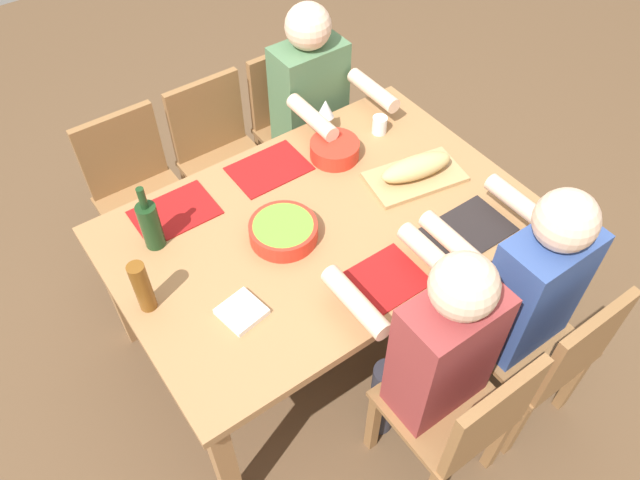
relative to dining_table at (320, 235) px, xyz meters
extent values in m
plane|color=brown|center=(0.00, 0.00, -0.66)|extent=(8.00, 8.00, 0.00)
cube|color=#9E7044|center=(0.00, 0.00, 0.06)|extent=(1.61, 1.06, 0.04)
cube|color=#9E7044|center=(-0.75, -0.47, -0.31)|extent=(0.07, 0.07, 0.70)
cube|color=#9E7044|center=(0.75, -0.47, -0.31)|extent=(0.07, 0.07, 0.70)
cube|color=#9E7044|center=(-0.75, 0.47, -0.31)|extent=(0.07, 0.07, 0.70)
cube|color=#9E7044|center=(0.75, 0.47, -0.31)|extent=(0.07, 0.07, 0.70)
cube|color=olive|center=(0.44, -0.77, -0.22)|extent=(0.40, 0.40, 0.03)
cube|color=olive|center=(0.44, -0.95, -0.01)|extent=(0.38, 0.04, 0.40)
cube|color=olive|center=(0.27, -0.60, -0.45)|extent=(0.04, 0.04, 0.42)
cube|color=olive|center=(0.61, -0.60, -0.45)|extent=(0.04, 0.04, 0.42)
cube|color=olive|center=(0.27, -0.94, -0.45)|extent=(0.04, 0.04, 0.42)
cube|color=olive|center=(0.61, -0.94, -0.45)|extent=(0.04, 0.04, 0.42)
cylinder|color=#2D2D38|center=(0.36, -0.55, -0.43)|extent=(0.11, 0.11, 0.45)
cylinder|color=#2D2D38|center=(0.52, -0.55, -0.43)|extent=(0.11, 0.11, 0.45)
cube|color=#334C8C|center=(0.44, -0.71, 0.07)|extent=(0.34, 0.20, 0.55)
cylinder|color=beige|center=(0.27, -0.44, 0.19)|extent=(0.07, 0.30, 0.07)
cylinder|color=beige|center=(0.61, -0.44, 0.19)|extent=(0.07, 0.30, 0.07)
sphere|color=beige|center=(0.44, -0.71, 0.44)|extent=(0.21, 0.21, 0.21)
cube|color=olive|center=(0.44, 0.77, -0.22)|extent=(0.40, 0.40, 0.03)
cube|color=olive|center=(0.44, 0.95, -0.01)|extent=(0.38, 0.04, 0.40)
cube|color=olive|center=(0.61, 0.60, -0.45)|extent=(0.04, 0.04, 0.42)
cube|color=olive|center=(0.27, 0.60, -0.45)|extent=(0.04, 0.04, 0.42)
cube|color=olive|center=(0.61, 0.94, -0.45)|extent=(0.04, 0.04, 0.42)
cube|color=olive|center=(0.27, 0.94, -0.45)|extent=(0.04, 0.04, 0.42)
cylinder|color=#2D2D38|center=(0.52, 0.55, -0.43)|extent=(0.11, 0.11, 0.45)
cylinder|color=#2D2D38|center=(0.36, 0.55, -0.43)|extent=(0.11, 0.11, 0.45)
cube|color=#4C724C|center=(0.44, 0.71, 0.07)|extent=(0.34, 0.20, 0.55)
cylinder|color=beige|center=(0.61, 0.44, 0.19)|extent=(0.07, 0.30, 0.07)
cylinder|color=beige|center=(0.27, 0.44, 0.19)|extent=(0.07, 0.30, 0.07)
sphere|color=beige|center=(0.44, 0.71, 0.44)|extent=(0.21, 0.21, 0.21)
cube|color=olive|center=(0.00, -0.77, -0.22)|extent=(0.40, 0.40, 0.03)
cube|color=olive|center=(0.00, -0.95, -0.01)|extent=(0.38, 0.04, 0.40)
cube|color=olive|center=(-0.17, -0.60, -0.45)|extent=(0.04, 0.04, 0.42)
cube|color=olive|center=(0.17, -0.60, -0.45)|extent=(0.04, 0.04, 0.42)
cube|color=olive|center=(0.17, -0.94, -0.45)|extent=(0.04, 0.04, 0.42)
cylinder|color=#2D2D38|center=(-0.08, -0.55, -0.43)|extent=(0.11, 0.11, 0.45)
cylinder|color=#2D2D38|center=(0.08, -0.55, -0.43)|extent=(0.11, 0.11, 0.45)
cube|color=maroon|center=(0.00, -0.71, 0.07)|extent=(0.34, 0.20, 0.55)
cylinder|color=beige|center=(-0.17, -0.44, 0.19)|extent=(0.07, 0.30, 0.07)
cylinder|color=beige|center=(0.17, -0.44, 0.19)|extent=(0.07, 0.30, 0.07)
sphere|color=beige|center=(0.00, -0.71, 0.44)|extent=(0.21, 0.21, 0.21)
cube|color=olive|center=(0.00, 0.77, -0.22)|extent=(0.40, 0.40, 0.03)
cube|color=olive|center=(0.00, 0.95, -0.01)|extent=(0.38, 0.04, 0.40)
cube|color=olive|center=(0.17, 0.60, -0.45)|extent=(0.04, 0.04, 0.42)
cube|color=olive|center=(-0.17, 0.60, -0.45)|extent=(0.04, 0.04, 0.42)
cube|color=olive|center=(0.17, 0.94, -0.45)|extent=(0.04, 0.04, 0.42)
cube|color=olive|center=(-0.17, 0.94, -0.45)|extent=(0.04, 0.04, 0.42)
cube|color=olive|center=(-0.44, 0.77, -0.22)|extent=(0.40, 0.40, 0.03)
cube|color=olive|center=(-0.44, 0.95, -0.01)|extent=(0.38, 0.04, 0.40)
cube|color=olive|center=(-0.27, 0.60, -0.45)|extent=(0.04, 0.04, 0.42)
cube|color=olive|center=(-0.61, 0.60, -0.45)|extent=(0.04, 0.04, 0.42)
cube|color=olive|center=(-0.27, 0.94, -0.45)|extent=(0.04, 0.04, 0.42)
cube|color=olive|center=(-0.61, 0.94, -0.45)|extent=(0.04, 0.04, 0.42)
cylinder|color=red|center=(0.27, 0.28, 0.12)|extent=(0.21, 0.21, 0.08)
cylinder|color=#2D7028|center=(0.27, 0.28, 0.14)|extent=(0.19, 0.19, 0.03)
cylinder|color=red|center=(-0.16, 0.01, 0.12)|extent=(0.26, 0.26, 0.07)
cylinder|color=#669E33|center=(-0.16, 0.01, 0.14)|extent=(0.23, 0.23, 0.02)
cube|color=tan|center=(0.46, -0.03, 0.09)|extent=(0.43, 0.29, 0.02)
ellipsoid|color=tan|center=(0.46, -0.03, 0.15)|extent=(0.33, 0.17, 0.09)
cylinder|color=#193819|center=(-0.57, 0.27, 0.18)|extent=(0.08, 0.08, 0.20)
cylinder|color=#193819|center=(-0.57, 0.27, 0.33)|extent=(0.03, 0.03, 0.09)
cylinder|color=brown|center=(-0.72, 0.02, 0.19)|extent=(0.06, 0.06, 0.22)
cylinder|color=silver|center=(0.34, 0.44, 0.08)|extent=(0.07, 0.07, 0.01)
cylinder|color=silver|center=(0.34, 0.44, 0.13)|extent=(0.01, 0.01, 0.07)
cone|color=silver|center=(0.34, 0.44, 0.21)|extent=(0.08, 0.08, 0.08)
cube|color=black|center=(0.44, -0.37, 0.08)|extent=(0.32, 0.23, 0.01)
cylinder|color=white|center=(0.53, 0.29, 0.12)|extent=(0.07, 0.07, 0.08)
cube|color=maroon|center=(0.00, -0.37, 0.08)|extent=(0.32, 0.23, 0.01)
cube|color=maroon|center=(0.00, 0.37, 0.08)|extent=(0.32, 0.23, 0.01)
cube|color=maroon|center=(-0.44, 0.37, 0.08)|extent=(0.32, 0.23, 0.01)
cube|color=white|center=(-0.47, -0.20, 0.09)|extent=(0.16, 0.16, 0.02)
camera|label=1|loc=(-0.95, -1.33, 1.85)|focal=34.48mm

